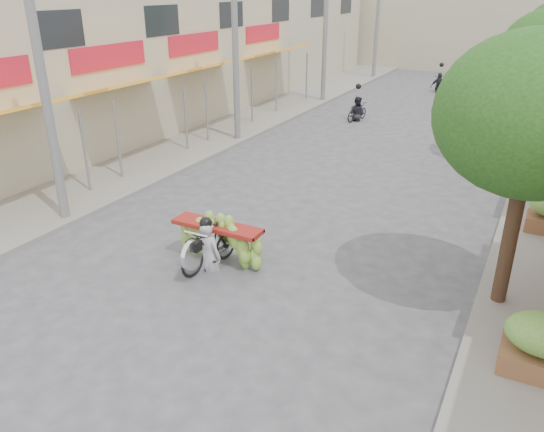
{
  "coord_description": "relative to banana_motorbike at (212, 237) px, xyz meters",
  "views": [
    {
      "loc": [
        5.57,
        -6.01,
        5.82
      ],
      "look_at": [
        0.56,
        3.59,
        1.1
      ],
      "focal_mm": 35.0,
      "sensor_mm": 36.0,
      "label": 1
    }
  ],
  "objects": [
    {
      "name": "bg_motorbike_a",
      "position": [
        -1.79,
        14.89,
        0.07
      ],
      "size": [
        0.88,
        1.54,
        1.95
      ],
      "color": "black",
      "rests_on": "ground"
    },
    {
      "name": "utility_pole_back",
      "position": [
        -4.91,
        27.26,
        3.32
      ],
      "size": [
        0.6,
        0.24,
        8.0
      ],
      "color": "slate",
      "rests_on": "ground"
    },
    {
      "name": "shophouse_row_left",
      "position": [
        -11.49,
        11.24,
        2.29
      ],
      "size": [
        9.77,
        40.0,
        6.0
      ],
      "color": "#BDB495",
      "rests_on": "ground"
    },
    {
      "name": "bg_motorbike_b",
      "position": [
        1.51,
        20.22,
        0.17
      ],
      "size": [
        1.07,
        1.53,
        1.95
      ],
      "color": "black",
      "rests_on": "ground"
    },
    {
      "name": "far_building",
      "position": [
        0.49,
        35.26,
        2.8
      ],
      "size": [
        20.0,
        6.0,
        7.0
      ],
      "primitive_type": "cube",
      "color": "#BDB495",
      "rests_on": "ground"
    },
    {
      "name": "street_tree_near",
      "position": [
        5.89,
        1.26,
        3.08
      ],
      "size": [
        3.4,
        3.4,
        5.25
      ],
      "color": "#3A2719",
      "rests_on": "ground"
    },
    {
      "name": "bg_motorbike_c",
      "position": [
        0.13,
        24.03,
        0.1
      ],
      "size": [
        1.09,
        1.67,
        1.95
      ],
      "color": "black",
      "rests_on": "ground"
    },
    {
      "name": "utility_pole_near",
      "position": [
        -4.91,
        0.26,
        3.32
      ],
      "size": [
        0.6,
        0.24,
        8.0
      ],
      "color": "slate",
      "rests_on": "ground"
    },
    {
      "name": "utility_pole_far",
      "position": [
        -4.91,
        18.26,
        3.32
      ],
      "size": [
        0.6,
        0.24,
        8.0
      ],
      "color": "slate",
      "rests_on": "ground"
    },
    {
      "name": "sidewalk_left",
      "position": [
        -6.51,
        12.26,
        -0.64
      ],
      "size": [
        4.0,
        60.0,
        0.12
      ],
      "primitive_type": "cube",
      "color": "gray",
      "rests_on": "ground"
    },
    {
      "name": "banana_motorbike",
      "position": [
        0.0,
        0.0,
        0.0
      ],
      "size": [
        2.2,
        1.89,
        2.12
      ],
      "color": "black",
      "rests_on": "ground"
    },
    {
      "name": "ground",
      "position": [
        0.49,
        -2.74,
        -0.7
      ],
      "size": [
        120.0,
        120.0,
        0.0
      ],
      "primitive_type": "plane",
      "color": "#56565B",
      "rests_on": "ground"
    },
    {
      "name": "utility_pole_mid",
      "position": [
        -4.91,
        9.26,
        3.32
      ],
      "size": [
        0.6,
        0.24,
        8.0
      ],
      "color": "slate",
      "rests_on": "ground"
    },
    {
      "name": "produce_crate_near",
      "position": [
        6.69,
        -0.74,
        0.01
      ],
      "size": [
        1.2,
        0.88,
        1.16
      ],
      "color": "brown",
      "rests_on": "ground"
    }
  ]
}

